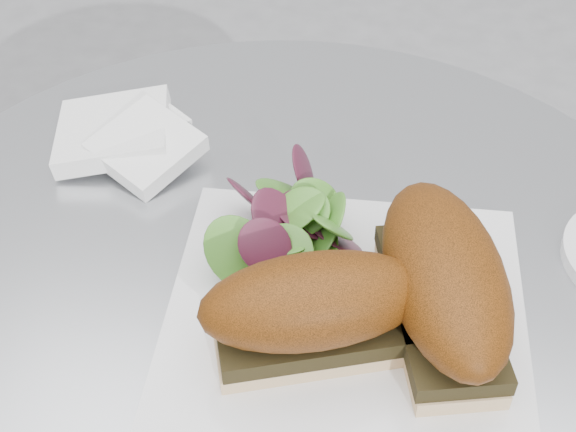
% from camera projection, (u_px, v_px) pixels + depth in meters
% --- Properties ---
extents(plate, '(0.29, 0.29, 0.02)m').
position_uv_depth(plate, '(345.00, 326.00, 0.58)').
color(plate, white).
rests_on(plate, table).
extents(sandwich_left, '(0.17, 0.12, 0.08)m').
position_uv_depth(sandwich_left, '(313.00, 310.00, 0.53)').
color(sandwich_left, beige).
rests_on(sandwich_left, plate).
extents(sandwich_right, '(0.13, 0.19, 0.08)m').
position_uv_depth(sandwich_right, '(443.00, 282.00, 0.55)').
color(sandwich_right, beige).
rests_on(sandwich_right, plate).
extents(salad, '(0.12, 0.12, 0.05)m').
position_uv_depth(salad, '(302.00, 222.00, 0.61)').
color(salad, '#5E8F2F').
rests_on(salad, plate).
extents(napkin, '(0.14, 0.14, 0.02)m').
position_uv_depth(napkin, '(131.00, 147.00, 0.73)').
color(napkin, white).
rests_on(napkin, table).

